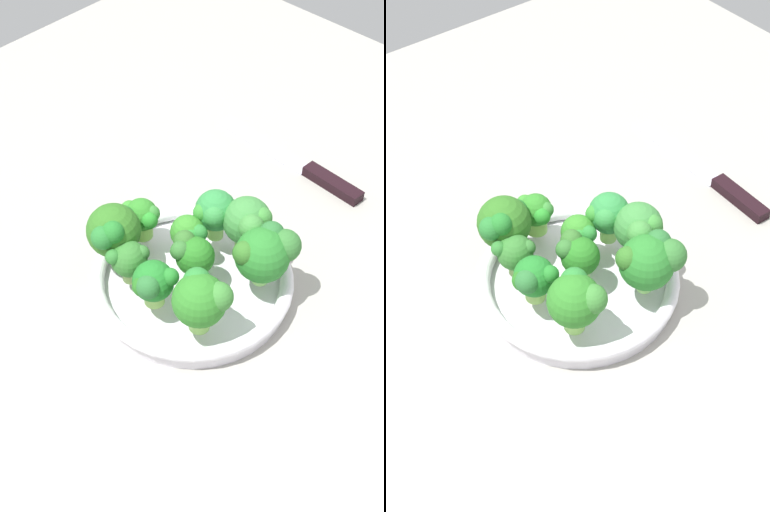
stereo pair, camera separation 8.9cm
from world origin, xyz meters
TOP-DOWN VIEW (x-y plane):
  - ground_plane at (0.00, 0.00)cm, footprint 130.00×130.00cm
  - bowl at (0.68, 1.01)cm, footprint 25.27×25.27cm
  - broccoli_floret_0 at (0.44, 1.37)cm, footprint 5.52×4.95cm
  - broccoli_floret_1 at (-1.41, -6.80)cm, footprint 6.59×6.20cm
  - broccoli_floret_2 at (2.92, -5.44)cm, footprint 5.29×5.59cm
  - broccoli_floret_3 at (5.50, 6.91)cm, footprint 4.83×4.92cm
  - broccoli_floret_4 at (9.74, 0.71)cm, footprint 5.60×4.23cm
  - broccoli_floret_5 at (0.52, 7.69)cm, footprint 5.22×5.37cm
  - broccoli_floret_6 at (-5.77, 6.26)cm, footprint 6.62×6.28cm
  - broccoli_floret_7 at (3.42, -1.26)cm, footprint 4.96×4.69cm
  - broccoli_floret_8 at (-6.32, -4.13)cm, footprint 6.81×7.84cm
  - broccoli_floret_9 at (9.06, 5.88)cm, footprint 6.70×7.45cm
  - knife at (4.25, -27.23)cm, footprint 26.69×3.74cm

SIDE VIEW (x-z plane):
  - ground_plane at x=0.00cm, z-range -2.50..0.00cm
  - knife at x=4.25cm, z-range -0.20..1.30cm
  - bowl at x=0.68cm, z-range 0.03..3.22cm
  - broccoli_floret_7 at x=3.42cm, z-range 3.60..8.96cm
  - broccoli_floret_4 at x=9.74cm, z-range 3.69..9.40cm
  - broccoli_floret_3 at x=5.50cm, z-range 3.80..9.59cm
  - broccoli_floret_5 at x=0.52cm, z-range 3.82..9.98cm
  - broccoli_floret_0 at x=0.44cm, z-range 3.82..9.98cm
  - broccoli_floret_2 at x=2.92cm, z-range 4.00..11.10cm
  - broccoli_floret_1 at x=-1.41cm, z-range 3.94..11.53cm
  - broccoli_floret_8 at x=-6.32cm, z-range 4.04..11.90cm
  - broccoli_floret_6 at x=-5.77cm, z-range 4.07..11.93cm
  - broccoli_floret_9 at x=9.06cm, z-range 4.06..12.34cm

